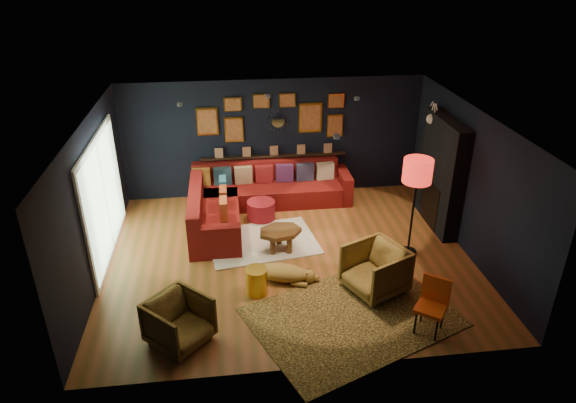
{
  "coord_description": "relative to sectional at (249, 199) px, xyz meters",
  "views": [
    {
      "loc": [
        -1.0,
        -7.83,
        5.08
      ],
      "look_at": [
        0.01,
        0.3,
        0.98
      ],
      "focal_mm": 32.0,
      "sensor_mm": 36.0,
      "label": 1
    }
  ],
  "objects": [
    {
      "name": "dog",
      "position": [
        0.39,
        -2.52,
        -0.11
      ],
      "size": [
        1.36,
        0.96,
        0.39
      ],
      "primitive_type": null,
      "rotation": [
        0.0,
        0.0,
        -0.32
      ],
      "color": "#A37C3A",
      "rests_on": "leopard_rug"
    },
    {
      "name": "coffee_table",
      "position": [
        0.48,
        -1.56,
        0.03
      ],
      "size": [
        0.92,
        0.76,
        0.41
      ],
      "rotation": [
        0.0,
        0.0,
        0.2
      ],
      "color": "brown",
      "rests_on": "shag_rug"
    },
    {
      "name": "room_walls",
      "position": [
        0.61,
        -1.81,
        1.27
      ],
      "size": [
        6.5,
        6.5,
        6.5
      ],
      "color": "black",
      "rests_on": "ground"
    },
    {
      "name": "sectional",
      "position": [
        0.0,
        0.0,
        0.0
      ],
      "size": [
        3.41,
        2.69,
        0.86
      ],
      "color": "maroon",
      "rests_on": "ground"
    },
    {
      "name": "armchair_right",
      "position": [
        1.86,
        -2.97,
        0.12
      ],
      "size": [
        1.09,
        1.11,
        0.88
      ],
      "primitive_type": "imported",
      "rotation": [
        0.0,
        0.0,
        -1.12
      ],
      "color": "gold",
      "rests_on": "ground"
    },
    {
      "name": "leopard_rug",
      "position": [
        1.36,
        -3.61,
        -0.31
      ],
      "size": [
        3.54,
        3.08,
        0.02
      ],
      "primitive_type": "cube",
      "rotation": [
        0.0,
        0.0,
        0.4
      ],
      "color": "#B88E43",
      "rests_on": "ground"
    },
    {
      "name": "armchair_left",
      "position": [
        -1.2,
        -3.82,
        0.07
      ],
      "size": [
        1.04,
        1.05,
        0.79
      ],
      "primitive_type": "imported",
      "rotation": [
        0.0,
        0.0,
        0.81
      ],
      "color": "gold",
      "rests_on": "ground"
    },
    {
      "name": "sunburst_mirror",
      "position": [
        0.71,
        0.91,
        1.38
      ],
      "size": [
        0.47,
        0.16,
        0.47
      ],
      "color": "silver",
      "rests_on": "room_walls"
    },
    {
      "name": "shag_rug",
      "position": [
        0.17,
        -1.24,
        -0.31
      ],
      "size": [
        2.21,
        1.75,
        0.03
      ],
      "primitive_type": "cube",
      "rotation": [
        0.0,
        0.0,
        0.16
      ],
      "color": "silver",
      "rests_on": "ground"
    },
    {
      "name": "ceiling_spots",
      "position": [
        0.61,
        -1.01,
        2.24
      ],
      "size": [
        3.3,
        2.5,
        0.06
      ],
      "color": "black",
      "rests_on": "room_walls"
    },
    {
      "name": "floor_lamp",
      "position": [
        2.81,
        -1.92,
        1.24
      ],
      "size": [
        0.51,
        0.51,
        1.85
      ],
      "color": "black",
      "rests_on": "ground"
    },
    {
      "name": "orange_chair",
      "position": [
        2.42,
        -4.0,
        0.19
      ],
      "size": [
        0.57,
        0.57,
        0.86
      ],
      "rotation": [
        0.0,
        0.0,
        -0.66
      ],
      "color": "black",
      "rests_on": "ground"
    },
    {
      "name": "gallery_wall",
      "position": [
        0.6,
        0.91,
        1.48
      ],
      "size": [
        3.15,
        0.04,
        1.02
      ],
      "color": "gold",
      "rests_on": "room_walls"
    },
    {
      "name": "gold_stool",
      "position": [
        -0.05,
        -2.81,
        -0.09
      ],
      "size": [
        0.37,
        0.37,
        0.46
      ],
      "primitive_type": "cylinder",
      "color": "gold",
      "rests_on": "ground"
    },
    {
      "name": "floor",
      "position": [
        0.61,
        -1.81,
        -0.32
      ],
      "size": [
        6.5,
        6.5,
        0.0
      ],
      "primitive_type": "plane",
      "color": "#9C552C",
      "rests_on": "ground"
    },
    {
      "name": "pouf",
      "position": [
        0.22,
        -0.31,
        -0.11
      ],
      "size": [
        0.58,
        0.58,
        0.38
      ],
      "primitive_type": "cylinder",
      "color": "maroon",
      "rests_on": "shag_rug"
    },
    {
      "name": "fireplace",
      "position": [
        3.71,
        -0.91,
        0.7
      ],
      "size": [
        0.31,
        1.6,
        2.2
      ],
      "color": "black",
      "rests_on": "ground"
    },
    {
      "name": "deer_head",
      "position": [
        3.75,
        -0.41,
        1.73
      ],
      "size": [
        0.5,
        0.28,
        0.45
      ],
      "color": "white",
      "rests_on": "fireplace"
    },
    {
      "name": "ledge",
      "position": [
        0.61,
        0.87,
        0.6
      ],
      "size": [
        3.2,
        0.12,
        0.04
      ],
      "primitive_type": "cube",
      "color": "black",
      "rests_on": "room_walls"
    },
    {
      "name": "sliding_door",
      "position": [
        -2.6,
        -1.21,
        0.78
      ],
      "size": [
        0.06,
        2.8,
        2.2
      ],
      "color": "white",
      "rests_on": "ground"
    }
  ]
}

